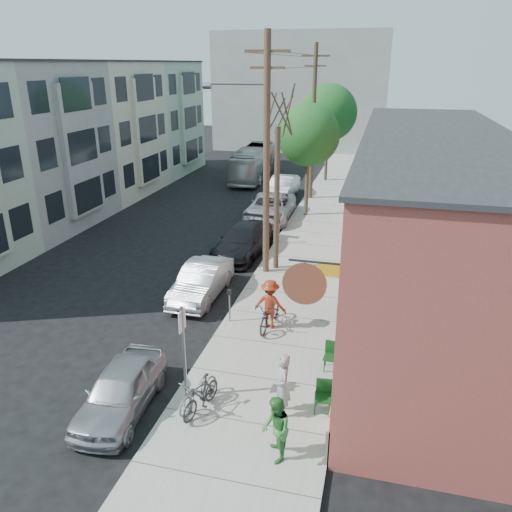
% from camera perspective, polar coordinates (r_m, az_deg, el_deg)
% --- Properties ---
extents(ground, '(120.00, 120.00, 0.00)m').
position_cam_1_polar(ground, '(18.23, -10.92, -8.53)').
color(ground, black).
extents(sidewalk, '(4.50, 58.00, 0.15)m').
position_cam_1_polar(sidewalk, '(26.87, 7.29, 1.80)').
color(sidewalk, '#A2A296').
rests_on(sidewalk, ground).
extents(cafe_building, '(6.60, 20.20, 6.61)m').
position_cam_1_polar(cafe_building, '(20.10, 18.99, 3.78)').
color(cafe_building, brown).
rests_on(cafe_building, ground).
extents(apartment_row, '(6.30, 32.00, 9.00)m').
position_cam_1_polar(apartment_row, '(34.29, -20.02, 12.55)').
color(apartment_row, '#A6B99C').
rests_on(apartment_row, ground).
extents(end_cap_building, '(18.00, 8.00, 12.00)m').
position_cam_1_polar(end_cap_building, '(57.02, 5.27, 18.18)').
color(end_cap_building, gray).
rests_on(end_cap_building, ground).
extents(sign_post, '(0.07, 0.45, 2.80)m').
position_cam_1_polar(sign_post, '(13.82, -8.29, -9.91)').
color(sign_post, slate).
rests_on(sign_post, sidewalk).
extents(parking_meter_near, '(0.14, 0.14, 1.24)m').
position_cam_1_polar(parking_meter_near, '(17.96, -3.06, -5.08)').
color(parking_meter_near, slate).
rests_on(parking_meter_near, sidewalk).
extents(parking_meter_far, '(0.14, 0.14, 1.24)m').
position_cam_1_polar(parking_meter_far, '(25.78, 2.63, 3.24)').
color(parking_meter_far, slate).
rests_on(parking_meter_far, sidewalk).
extents(utility_pole_near, '(3.57, 0.28, 10.00)m').
position_cam_1_polar(utility_pole_near, '(21.08, 1.06, 11.60)').
color(utility_pole_near, '#503A28').
rests_on(utility_pole_near, sidewalk).
extents(utility_pole_far, '(1.80, 0.28, 10.00)m').
position_cam_1_polar(utility_pole_far, '(34.31, 6.55, 15.08)').
color(utility_pole_far, '#503A28').
rests_on(utility_pole_far, sidewalk).
extents(tree_bare, '(0.24, 0.24, 6.33)m').
position_cam_1_polar(tree_bare, '(21.93, 2.39, 6.36)').
color(tree_bare, '#44392C').
rests_on(tree_bare, sidewalk).
extents(tree_leafy_mid, '(3.66, 3.66, 6.67)m').
position_cam_1_polar(tree_leafy_mid, '(30.18, 6.04, 13.57)').
color(tree_leafy_mid, '#44392C').
rests_on(tree_leafy_mid, sidewalk).
extents(tree_leafy_far, '(4.33, 4.33, 7.39)m').
position_cam_1_polar(tree_leafy_far, '(40.11, 8.31, 15.90)').
color(tree_leafy_far, '#44392C').
rests_on(tree_leafy_far, sidewalk).
extents(patio_chair_a, '(0.55, 0.55, 0.88)m').
position_cam_1_polar(patio_chair_a, '(15.60, 8.63, -11.36)').
color(patio_chair_a, '#113D16').
rests_on(patio_chair_a, sidewalk).
extents(patio_chair_b, '(0.55, 0.55, 0.88)m').
position_cam_1_polar(patio_chair_b, '(13.95, 7.70, -15.71)').
color(patio_chair_b, '#113D16').
rests_on(patio_chair_b, sidewalk).
extents(patron_grey, '(0.64, 0.76, 1.78)m').
position_cam_1_polar(patron_grey, '(13.50, 3.03, -14.54)').
color(patron_grey, gray).
rests_on(patron_grey, sidewalk).
extents(patron_green, '(0.87, 0.97, 1.66)m').
position_cam_1_polar(patron_green, '(12.26, 2.29, -19.21)').
color(patron_green, '#2F762F').
rests_on(patron_green, sidewalk).
extents(cyclist, '(1.22, 0.77, 1.80)m').
position_cam_1_polar(cyclist, '(17.53, 1.63, -5.50)').
color(cyclist, maroon).
rests_on(cyclist, sidewalk).
extents(cyclist_bike, '(0.89, 2.09, 1.07)m').
position_cam_1_polar(cyclist_bike, '(17.70, 1.62, -6.55)').
color(cyclist_bike, black).
rests_on(cyclist_bike, sidewalk).
extents(parked_bike_a, '(0.86, 1.71, 0.99)m').
position_cam_1_polar(parked_bike_a, '(13.89, -6.32, -15.54)').
color(parked_bike_a, '#222325').
rests_on(parked_bike_a, sidewalk).
extents(parked_bike_b, '(1.03, 1.77, 0.88)m').
position_cam_1_polar(parked_bike_b, '(14.13, -6.59, -15.09)').
color(parked_bike_b, slate).
rests_on(parked_bike_b, sidewalk).
extents(car_0, '(1.84, 3.96, 1.31)m').
position_cam_1_polar(car_0, '(14.46, -15.19, -14.53)').
color(car_0, '#9D9FA4').
rests_on(car_0, ground).
extents(car_1, '(1.52, 4.22, 1.39)m').
position_cam_1_polar(car_1, '(20.27, -6.25, -2.89)').
color(car_1, '#B9BDC1').
rests_on(car_1, ground).
extents(car_2, '(2.44, 5.14, 1.45)m').
position_cam_1_polar(car_2, '(24.66, -1.46, 1.77)').
color(car_2, black).
rests_on(car_2, ground).
extents(car_3, '(2.75, 5.61, 1.53)m').
position_cam_1_polar(car_3, '(30.20, 1.61, 5.52)').
color(car_3, '#B7B9BF').
rests_on(car_3, ground).
extents(car_4, '(1.75, 4.62, 1.51)m').
position_cam_1_polar(car_4, '(35.52, 3.08, 7.87)').
color(car_4, '#A1A2A9').
rests_on(car_4, ground).
extents(bus, '(2.63, 9.31, 2.57)m').
position_cam_1_polar(bus, '(41.50, -0.32, 10.59)').
color(bus, silver).
rests_on(bus, ground).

